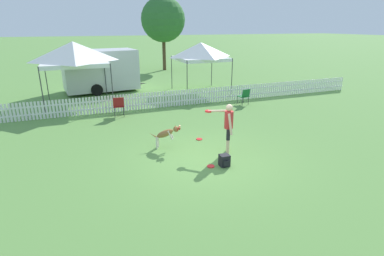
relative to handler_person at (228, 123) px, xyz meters
The scene contains 13 objects.
ground_plane 1.32m from the handler_person, 164.97° to the right, with size 240.00×240.00×0.00m, color #5B8C42.
handler_person is the anchor object (origin of this frame).
leaping_dog 2.05m from the handler_person, 150.71° to the left, with size 1.00×0.65×0.85m.
frisbee_near_handler 1.60m from the handler_person, 139.23° to the right, with size 0.22×0.22×0.02m.
frisbee_near_dog 1.72m from the handler_person, 107.02° to the left, with size 0.22×0.22×0.02m.
backpack_on_grass 1.36m from the handler_person, 121.22° to the right, with size 0.28×0.29×0.35m.
picket_fence 6.30m from the handler_person, 97.64° to the left, with size 24.85×0.04×0.81m.
folding_chair_blue_left 6.38m from the handler_person, 54.23° to the left, with size 0.55×0.57×0.84m.
folding_chair_center 6.01m from the handler_person, 116.59° to the left, with size 0.52×0.54×0.91m.
canopy_tent_main 9.73m from the handler_person, 72.23° to the left, with size 2.90×2.90×2.97m.
canopy_tent_secondary 9.72m from the handler_person, 116.50° to the left, with size 3.18×3.18×3.18m.
equipment_trailer 11.77m from the handler_person, 104.02° to the left, with size 5.20×2.81×2.53m.
tree_left_grove 19.72m from the handler_person, 79.58° to the left, with size 3.90×3.90×6.37m.
Camera 1 is at (-3.54, -7.80, 3.94)m, focal length 28.00 mm.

